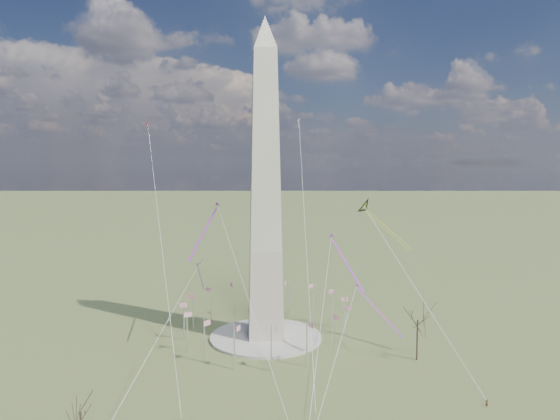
{
  "coord_description": "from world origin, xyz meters",
  "views": [
    {
      "loc": [
        -8.73,
        -155.98,
        56.36
      ],
      "look_at": [
        4.6,
        0.0,
        41.46
      ],
      "focal_mm": 32.0,
      "sensor_mm": 36.0,
      "label": 1
    }
  ],
  "objects": [
    {
      "name": "washington_monument",
      "position": [
        0.0,
        0.0,
        47.95
      ],
      "size": [
        15.56,
        15.56,
        100.0
      ],
      "color": "#AFA793",
      "rests_on": "plaza"
    },
    {
      "name": "kite_diamond_purple",
      "position": [
        -21.45,
        10.35,
        21.9
      ],
      "size": [
        2.35,
        3.57,
        10.76
      ],
      "rotation": [
        0.0,
        0.0,
        2.54
      ],
      "color": "navy",
      "rests_on": "ground"
    },
    {
      "name": "plaza",
      "position": [
        0.0,
        0.0,
        0.4
      ],
      "size": [
        36.0,
        36.0,
        0.8
      ],
      "primitive_type": "cylinder",
      "color": "#B5B3A5",
      "rests_on": "ground"
    },
    {
      "name": "kite_small_white",
      "position": [
        16.83,
        51.66,
        73.67
      ],
      "size": [
        1.12,
        1.83,
        4.25
      ],
      "rotation": [
        0.0,
        0.0,
        2.77
      ],
      "color": "white",
      "rests_on": "ground"
    },
    {
      "name": "flagpole_ring",
      "position": [
        -0.0,
        -0.0,
        7.27
      ],
      "size": [
        54.4,
        54.4,
        13.0
      ],
      "color": "white",
      "rests_on": "ground"
    },
    {
      "name": "kite_streamer_left",
      "position": [
        21.98,
        -12.65,
        29.11
      ],
      "size": [
        6.81,
        19.45,
        13.69
      ],
      "rotation": [
        0.0,
        0.0,
        3.43
      ],
      "color": "#F82750",
      "rests_on": "ground"
    },
    {
      "name": "tree_far",
      "position": [
        -39.53,
        -60.28,
        8.67
      ],
      "size": [
        6.96,
        6.96,
        12.18
      ],
      "color": "#3F2F26",
      "rests_on": "ground"
    },
    {
      "name": "ground",
      "position": [
        0.0,
        0.0,
        0.0
      ],
      "size": [
        2000.0,
        2000.0,
        0.0
      ],
      "primitive_type": "plane",
      "color": "#48572B",
      "rests_on": "ground"
    },
    {
      "name": "kite_delta_black",
      "position": [
        33.73,
        4.17,
        40.97
      ],
      "size": [
        16.5,
        16.61,
        15.7
      ],
      "rotation": [
        0.0,
        0.0,
        3.92
      ],
      "color": "black",
      "rests_on": "ground"
    },
    {
      "name": "kite_streamer_right",
      "position": [
        33.6,
        -5.06,
        11.71
      ],
      "size": [
        11.91,
        16.59,
        13.26
      ],
      "rotation": [
        0.0,
        0.0,
        3.74
      ],
      "color": "#F82750",
      "rests_on": "ground"
    },
    {
      "name": "person_east",
      "position": [
        48.33,
        -49.97,
        0.89
      ],
      "size": [
        0.65,
        0.43,
        1.77
      ],
      "primitive_type": "imported",
      "rotation": [
        0.0,
        0.0,
        3.13
      ],
      "color": "gray",
      "rests_on": "ground"
    },
    {
      "name": "kite_small_red",
      "position": [
        -42.8,
        40.55,
        70.82
      ],
      "size": [
        1.36,
        2.12,
        4.66
      ],
      "rotation": [
        0.0,
        0.0,
        2.64
      ],
      "color": "red",
      "rests_on": "ground"
    },
    {
      "name": "kite_streamer_mid",
      "position": [
        -18.04,
        0.68,
        37.36
      ],
      "size": [
        9.15,
        22.21,
        15.89
      ],
      "rotation": [
        0.0,
        0.0,
        2.79
      ],
      "color": "#F82750",
      "rests_on": "ground"
    },
    {
      "name": "tree_near",
      "position": [
        42.12,
        -21.62,
        12.48
      ],
      "size": [
        10.0,
        10.0,
        17.49
      ],
      "color": "#3F2F26",
      "rests_on": "ground"
    }
  ]
}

